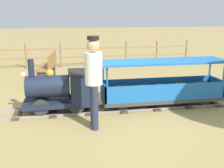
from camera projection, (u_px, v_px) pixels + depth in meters
ground_plane at (119, 109)px, 5.90m from camera, size 60.00×60.00×0.00m
track at (121, 108)px, 5.90m from camera, size 0.67×6.40×0.04m
locomotive at (62, 89)px, 5.57m from camera, size 0.63×1.45×1.08m
passenger_car at (162, 87)px, 5.96m from camera, size 0.73×2.70×0.97m
conductor_person at (94, 75)px, 4.70m from camera, size 0.30×0.30×1.62m
park_bench at (48, 67)px, 8.19m from camera, size 1.34×0.57×0.82m
fence_section at (94, 53)px, 10.37m from camera, size 0.08×7.48×0.90m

